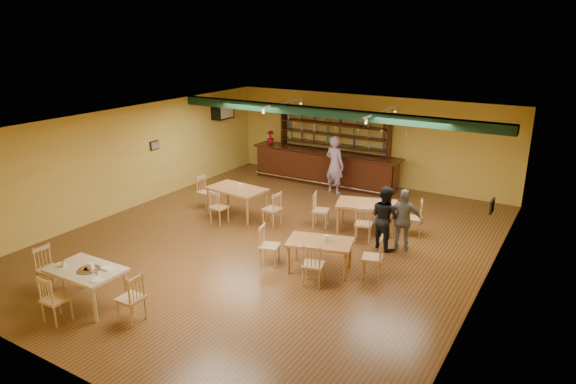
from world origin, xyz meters
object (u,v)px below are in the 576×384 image
Objects in this scene: bar_counter at (325,167)px; dining_table_b at (366,217)px; dining_table_a at (237,202)px; dining_table_d at (320,256)px; near_table at (88,286)px; patron_right_a at (385,217)px; patron_bar at (335,165)px.

dining_table_b is (2.92, -3.28, -0.18)m from bar_counter.
dining_table_a is at bearing 176.07° from dining_table_b.
dining_table_d is 4.80m from near_table.
patron_right_a is (0.76, 1.91, 0.43)m from dining_table_d.
patron_bar is at bearing -46.93° from bar_counter.
dining_table_d is at bearing -63.74° from bar_counter.
near_table is (-0.21, -9.59, -0.19)m from bar_counter.
dining_table_a reaches higher than dining_table_d.
dining_table_a is 3.63m from patron_bar.
near_table is (-3.17, -3.61, 0.03)m from dining_table_d.
near_table is (-3.13, -6.32, -0.01)m from dining_table_b.
patron_right_a reaches higher than dining_table_b.
bar_counter is 3.45× the size of dining_table_b.
bar_counter is 4.39m from dining_table_b.
dining_table_d is (0.04, -2.71, -0.03)m from dining_table_b.
patron_right_a is at bearing 52.26° from dining_table_d.
dining_table_a reaches higher than dining_table_b.
patron_right_a is at bearing 53.53° from near_table.
patron_right_a is (2.95, -3.25, -0.16)m from patron_bar.
bar_counter reaches higher than dining_table_d.
dining_table_d is (3.65, -1.88, -0.05)m from dining_table_a.
patron_bar reaches higher than dining_table_d.
dining_table_a is at bearing 136.80° from dining_table_d.
dining_table_a is at bearing 94.01° from near_table.
near_table is (0.48, -5.49, -0.03)m from dining_table_a.
patron_bar is at bearing -21.84° from patron_right_a.
dining_table_a is 1.15× the size of near_table.
bar_counter is 3.28× the size of dining_table_a.
patron_right_a reaches higher than dining_table_d.
bar_counter is 6.68m from dining_table_d.
dining_table_b is 2.71m from dining_table_d.
dining_table_a is 0.86× the size of patron_bar.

